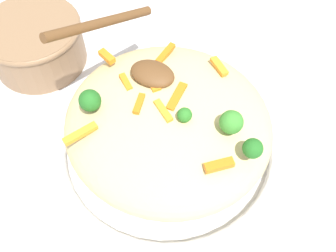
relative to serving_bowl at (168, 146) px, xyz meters
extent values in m
plane|color=silver|center=(0.00, 0.00, -0.02)|extent=(2.40, 2.40, 0.00)
cylinder|color=silver|center=(0.00, 0.00, -0.01)|extent=(0.28, 0.28, 0.02)
torus|color=silver|center=(0.00, 0.00, 0.01)|extent=(0.31, 0.31, 0.02)
torus|color=black|center=(0.00, 0.00, 0.01)|extent=(0.30, 0.30, 0.00)
ellipsoid|color=#DBC689|center=(0.00, 0.00, 0.06)|extent=(0.26, 0.25, 0.08)
cube|color=orange|center=(-0.08, 0.05, 0.09)|extent=(0.03, 0.03, 0.01)
cube|color=orange|center=(0.00, 0.01, 0.10)|extent=(0.03, 0.03, 0.01)
cube|color=orange|center=(0.03, 0.02, 0.10)|extent=(0.01, 0.03, 0.01)
cube|color=orange|center=(0.03, -0.02, 0.10)|extent=(0.03, 0.03, 0.01)
cube|color=orange|center=(0.04, -0.07, 0.09)|extent=(0.01, 0.04, 0.01)
cube|color=orange|center=(0.10, -0.04, 0.09)|extent=(0.03, 0.02, 0.01)
cube|color=orange|center=(0.07, 0.08, 0.09)|extent=(0.03, 0.04, 0.01)
cube|color=orange|center=(0.06, -0.01, 0.09)|extent=(0.03, 0.02, 0.01)
cube|color=orange|center=(-0.03, -0.08, 0.09)|extent=(0.03, 0.03, 0.01)
cube|color=orange|center=(-0.01, -0.01, 0.10)|extent=(0.01, 0.04, 0.01)
cylinder|color=#205B1C|center=(0.08, 0.04, 0.09)|extent=(0.01, 0.01, 0.01)
sphere|color=#236B23|center=(0.08, 0.04, 0.11)|extent=(0.03, 0.03, 0.03)
cylinder|color=#377928|center=(-0.08, 0.00, 0.09)|extent=(0.01, 0.01, 0.01)
sphere|color=#3D8E33|center=(-0.08, 0.00, 0.11)|extent=(0.03, 0.03, 0.03)
cylinder|color=#296820|center=(-0.03, 0.01, 0.10)|extent=(0.01, 0.01, 0.00)
sphere|color=#2D7A28|center=(-0.03, 0.01, 0.11)|extent=(0.02, 0.02, 0.02)
cylinder|color=#205B1C|center=(-0.11, 0.02, 0.09)|extent=(0.01, 0.01, 0.01)
sphere|color=#236B23|center=(-0.11, 0.02, 0.10)|extent=(0.02, 0.02, 0.02)
ellipsoid|color=brown|center=(0.03, -0.03, 0.10)|extent=(0.06, 0.04, 0.02)
cylinder|color=brown|center=(0.11, -0.05, 0.13)|extent=(0.05, 0.16, 0.08)
cylinder|color=#8C6B4C|center=(0.27, -0.07, 0.01)|extent=(0.15, 0.15, 0.08)
torus|color=#8C6B4C|center=(0.27, -0.07, 0.05)|extent=(0.15, 0.15, 0.01)
camera|label=1|loc=(-0.11, 0.24, 0.46)|focal=41.47mm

